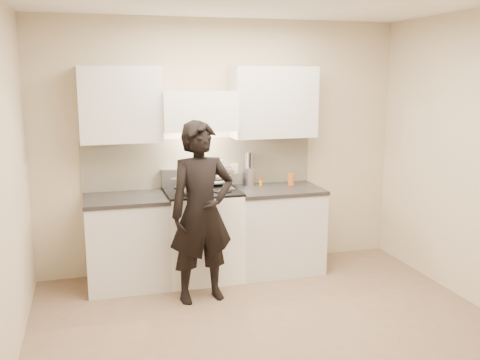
% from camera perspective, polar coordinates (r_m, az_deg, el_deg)
% --- Properties ---
extents(ground_plane, '(4.00, 4.00, 0.00)m').
position_cam_1_polar(ground_plane, '(4.63, 3.67, -16.07)').
color(ground_plane, '#826853').
extents(room_shell, '(4.04, 3.54, 2.70)m').
position_cam_1_polar(room_shell, '(4.48, 1.64, 4.52)').
color(room_shell, '#C5B493').
rests_on(room_shell, ground).
extents(stove, '(0.76, 0.65, 0.96)m').
position_cam_1_polar(stove, '(5.65, -4.00, -5.73)').
color(stove, white).
rests_on(stove, ground).
extents(counter_right, '(0.92, 0.67, 0.92)m').
position_cam_1_polar(counter_right, '(5.87, 3.98, -5.21)').
color(counter_right, silver).
rests_on(counter_right, ground).
extents(counter_left, '(0.82, 0.67, 0.92)m').
position_cam_1_polar(counter_left, '(5.56, -11.94, -6.40)').
color(counter_left, silver).
rests_on(counter_left, ground).
extents(wok, '(0.39, 0.48, 0.32)m').
position_cam_1_polar(wok, '(5.69, -2.60, 0.52)').
color(wok, silver).
rests_on(wok, stove).
extents(stock_pot, '(0.31, 0.29, 0.15)m').
position_cam_1_polar(stock_pot, '(5.39, -5.64, -0.45)').
color(stock_pot, silver).
rests_on(stock_pot, stove).
extents(utensil_crock, '(0.14, 0.14, 0.36)m').
position_cam_1_polar(utensil_crock, '(5.87, 0.91, 0.55)').
color(utensil_crock, '#AFAEBE').
rests_on(utensil_crock, counter_right).
extents(spice_jar, '(0.04, 0.04, 0.08)m').
position_cam_1_polar(spice_jar, '(5.87, 2.24, -0.17)').
color(spice_jar, '#C3851C').
rests_on(spice_jar, counter_right).
extents(oil_glass, '(0.07, 0.07, 0.13)m').
position_cam_1_polar(oil_glass, '(5.90, 5.47, 0.08)').
color(oil_glass, '#B15C20').
rests_on(oil_glass, counter_right).
extents(person, '(0.68, 0.49, 1.71)m').
position_cam_1_polar(person, '(5.00, -4.11, -3.47)').
color(person, black).
rests_on(person, ground).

